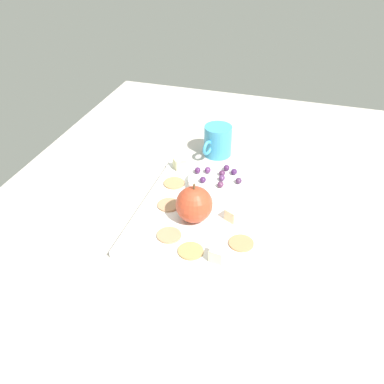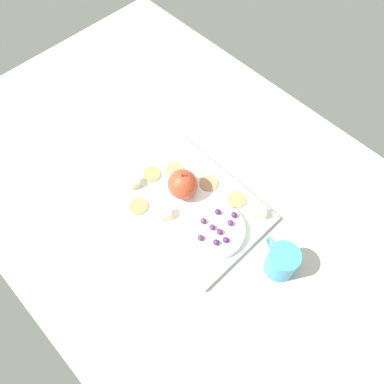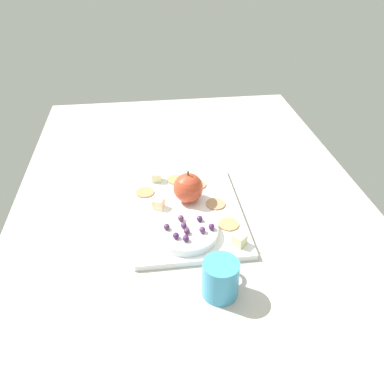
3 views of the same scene
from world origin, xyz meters
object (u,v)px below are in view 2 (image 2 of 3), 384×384
at_px(cheese_cube_2, 166,214).
at_px(grape_8, 226,240).
at_px(cracker_4, 237,200).
at_px(grape_0, 234,215).
at_px(grape_2, 216,242).
at_px(cup, 281,261).
at_px(cracker_0, 175,169).
at_px(grape_5, 201,238).
at_px(grape_1, 217,213).
at_px(grape_7, 212,227).
at_px(platter, 191,205).
at_px(cheese_cube_0, 260,213).
at_px(cheese_cube_1, 134,183).
at_px(cracker_2, 138,206).
at_px(serving_dish, 215,230).
at_px(cracker_1, 209,183).
at_px(cracker_3, 152,174).
at_px(grape_6, 231,222).
at_px(grape_4, 203,221).
at_px(grape_3, 220,232).
at_px(apple_whole, 182,184).

distance_m(cheese_cube_2, grape_8, 0.17).
distance_m(cracker_4, grape_0, 0.06).
relative_size(grape_2, cup, 0.16).
height_order(cracker_0, grape_5, grape_5).
relative_size(grape_1, cup, 0.16).
bearing_deg(grape_8, grape_7, 179.61).
height_order(cheese_cube_2, grape_7, grape_7).
relative_size(platter, grape_8, 23.09).
distance_m(cheese_cube_2, grape_7, 0.12).
bearing_deg(cheese_cube_2, cracker_0, 128.84).
relative_size(cheese_cube_0, cup, 0.26).
relative_size(cheese_cube_1, cracker_4, 0.53).
height_order(platter, cracker_2, cracker_2).
relative_size(cheese_cube_1, cheese_cube_2, 1.00).
xyz_separation_m(serving_dish, cracker_1, (-0.11, 0.09, -0.01)).
bearing_deg(cheese_cube_0, cracker_2, -138.53).
height_order(cracker_2, cracker_3, same).
height_order(platter, grape_5, grape_5).
relative_size(cracker_1, grape_0, 3.10).
relative_size(cracker_2, grape_2, 3.10).
xyz_separation_m(cracker_3, grape_2, (0.27, -0.03, 0.02)).
distance_m(cheese_cube_2, grape_5, 0.11).
bearing_deg(grape_6, grape_8, -61.70).
distance_m(cheese_cube_0, grape_1, 0.11).
relative_size(cheese_cube_1, grape_1, 1.63).
xyz_separation_m(platter, cheese_cube_0, (0.15, 0.10, 0.02)).
distance_m(cracker_0, cup, 0.38).
bearing_deg(cracker_1, grape_2, -39.96).
bearing_deg(cracker_3, cheese_cube_2, -24.72).
bearing_deg(grape_4, grape_3, 9.62).
bearing_deg(grape_8, cheese_cube_0, 87.29).
xyz_separation_m(grape_0, grape_1, (-0.03, -0.03, -0.00)).
bearing_deg(cup, cracker_0, 179.12).
height_order(cracker_4, grape_7, grape_7).
xyz_separation_m(cracker_1, grape_5, (0.11, -0.14, 0.02)).
relative_size(cheese_cube_2, grape_8, 1.63).
height_order(cracker_1, grape_8, grape_8).
bearing_deg(serving_dish, cheese_cube_2, -153.64).
relative_size(platter, cheese_cube_2, 14.16).
height_order(grape_1, grape_5, same).
height_order(apple_whole, grape_1, apple_whole).
height_order(grape_0, grape_8, same).
bearing_deg(cheese_cube_0, grape_6, -110.71).
relative_size(apple_whole, cracker_2, 1.56).
xyz_separation_m(grape_1, cup, (0.19, 0.02, 0.00)).
distance_m(grape_0, grape_2, 0.09).
relative_size(cracker_0, cracker_4, 1.00).
height_order(cheese_cube_0, grape_4, grape_4).
bearing_deg(serving_dish, cracker_1, 140.59).
relative_size(serving_dish, grape_6, 9.29).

